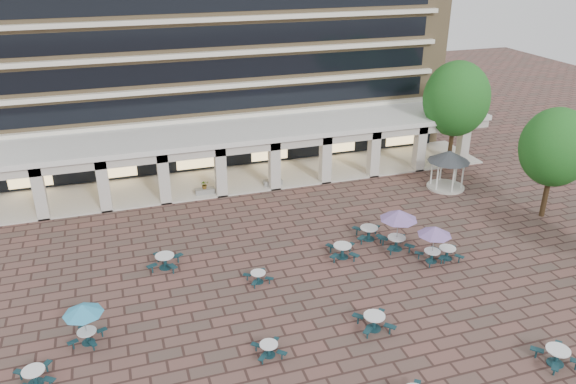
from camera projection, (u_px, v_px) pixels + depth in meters
name	position (u px, v px, depth m)	size (l,w,h in m)	color
ground	(301.00, 275.00, 32.79)	(120.00, 120.00, 0.00)	brown
apartment_building	(208.00, 4.00, 49.68)	(40.00, 15.50, 25.20)	#9B8057
retail_arcade	(240.00, 145.00, 44.39)	(42.00, 6.60, 4.40)	white
picnic_table_0	(34.00, 375.00, 24.60)	(1.87, 1.87, 0.75)	#153940
picnic_table_1	(374.00, 321.00, 28.05)	(1.88, 1.88, 0.82)	#153940
picnic_table_3	(557.00, 355.00, 25.73)	(1.86, 1.86, 0.82)	#153940
picnic_table_4	(83.00, 311.00, 26.50)	(1.92, 1.92, 2.22)	#153940
picnic_table_5	(269.00, 348.00, 26.30)	(1.52, 1.52, 0.66)	#153940
picnic_table_6	(399.00, 216.00, 34.55)	(2.37, 2.37, 2.73)	#153940
picnic_table_7	(447.00, 252.00, 34.26)	(1.90, 1.90, 0.76)	#153940
picnic_table_8	(258.00, 276.00, 31.92)	(1.64, 1.64, 0.65)	#153940
picnic_table_10	(342.00, 250.00, 34.40)	(2.13, 2.13, 0.84)	#153940
picnic_table_11	(435.00, 232.00, 33.32)	(2.05, 2.05, 2.37)	#153940
picnic_table_12	(165.00, 260.00, 33.29)	(2.28, 2.28, 0.84)	#153940
picnic_table_13	(369.00, 232.00, 36.45)	(2.19, 2.19, 0.87)	#153940
gazebo	(449.00, 160.00, 43.33)	(3.27, 3.27, 3.04)	beige
tree_east_a	(556.00, 147.00, 37.66)	(4.72, 4.72, 7.86)	#3E2918
tree_east_c	(456.00, 99.00, 46.07)	(5.43, 5.43, 9.04)	#3E2918
planter_left	(205.00, 189.00, 42.88)	(1.50, 0.60, 1.18)	gray
planter_right	(273.00, 180.00, 44.37)	(1.50, 0.67, 1.22)	gray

